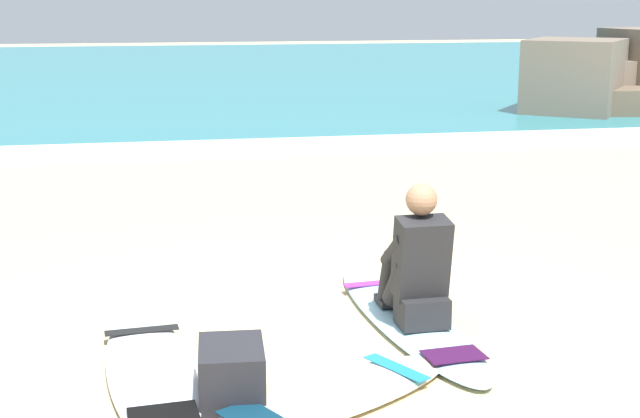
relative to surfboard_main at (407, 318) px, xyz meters
The scene contains 9 objects.
ground_plane 0.88m from the surfboard_main, 150.98° to the right, with size 80.00×80.00×0.00m, color #CCB584.
sea 21.08m from the surfboard_main, 92.08° to the left, with size 80.00×28.00×0.10m, color teal.
breaking_foam 7.41m from the surfboard_main, 95.94° to the left, with size 80.00×0.90×0.11m, color white.
surfboard_main is the anchor object (origin of this frame).
surfer_seated 0.43m from the surfboard_main, 82.59° to the right, with size 0.38×0.71×0.95m.
surfboard_spare_near 1.85m from the surfboard_main, 161.43° to the right, with size 0.70×2.16×0.08m.
surfboard_spare_far 1.37m from the surfboard_main, 123.75° to the right, with size 1.76×1.28×0.08m.
rock_outcrop_distant 12.39m from the surfboard_main, 56.15° to the left, with size 3.79×2.70×1.59m.
beach_bag 1.66m from the surfboard_main, 142.61° to the right, with size 0.36×0.48×0.32m, color #232328.
Camera 1 is at (-0.96, -5.32, 2.21)m, focal length 51.26 mm.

